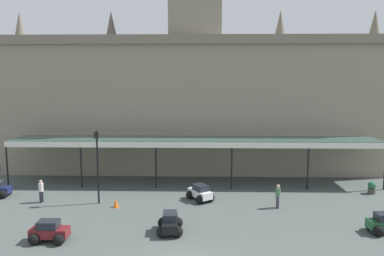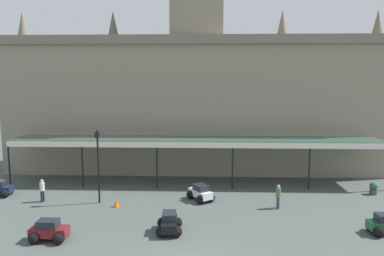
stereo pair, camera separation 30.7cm
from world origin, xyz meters
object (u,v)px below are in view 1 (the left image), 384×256
Objects in this scene: car_white_sedan at (200,194)px; pedestrian_near_entrance at (278,195)px; pedestrian_beside_cars at (41,190)px; planter_near_kerb at (372,187)px; car_black_sedan at (170,224)px; car_maroon_sedan at (50,233)px; traffic_cone at (116,203)px; victorian_lamppost at (97,159)px.

car_white_sedan is 5.59m from pedestrian_near_entrance.
pedestrian_beside_cars is 1.00× the size of pedestrian_near_entrance.
pedestrian_near_entrance is at bearing -156.69° from planter_near_kerb.
car_black_sedan is 2.19× the size of planter_near_kerb.
car_white_sedan is (8.27, 7.19, 0.00)m from car_maroon_sedan.
planter_near_kerb is (21.63, 9.13, -0.01)m from car_maroon_sedan.
car_black_sedan is 3.44× the size of traffic_cone.
pedestrian_near_entrance is (16.86, -0.76, 0.00)m from pedestrian_beside_cars.
traffic_cone is (-11.24, -0.15, -0.60)m from pedestrian_near_entrance.
pedestrian_beside_cars is at bearing 170.79° from traffic_cone.
victorian_lamppost is at bearing 138.12° from car_black_sedan.
car_white_sedan is 6.10m from traffic_cone.
victorian_lamppost is (0.99, 6.34, 2.77)m from car_maroon_sedan.
pedestrian_near_entrance is 12.89m from victorian_lamppost.
traffic_cone is at bearing -179.22° from pedestrian_near_entrance.
pedestrian_beside_cars reaches higher than car_white_sedan.
car_white_sedan is at bearing 6.68° from victorian_lamppost.
victorian_lamppost is at bearing -172.30° from planter_near_kerb.
car_white_sedan is 0.42× the size of victorian_lamppost.
car_maroon_sedan reaches higher than traffic_cone.
car_black_sedan is 0.93× the size of car_white_sedan.
planter_near_kerb is at bearing 8.25° from car_white_sedan.
pedestrian_beside_cars and pedestrian_near_entrance have the same top height.
car_maroon_sedan is at bearing -157.11° from planter_near_kerb.
pedestrian_beside_cars is 4.83m from victorian_lamppost.
pedestrian_near_entrance is (5.37, -1.51, 0.41)m from car_white_sedan.
pedestrian_beside_cars is 25.00m from planter_near_kerb.
car_white_sedan is 2.35× the size of planter_near_kerb.
victorian_lamppost is 5.53× the size of planter_near_kerb.
car_white_sedan reaches higher than planter_near_kerb.
car_white_sedan is 7.84m from victorian_lamppost.
pedestrian_near_entrance is (7.11, 4.32, 0.41)m from car_black_sedan.
traffic_cone is at bearing -29.62° from victorian_lamppost.
pedestrian_near_entrance is 11.25m from traffic_cone.
victorian_lamppost reaches higher than planter_near_kerb.
car_white_sedan is (1.74, 5.82, 0.00)m from car_black_sedan.
planter_near_kerb is (13.36, 1.94, -0.01)m from car_white_sedan.
car_maroon_sedan is 6.99m from victorian_lamppost.
planter_near_kerb is (15.10, 7.76, -0.01)m from car_black_sedan.
car_maroon_sedan is at bearing -63.43° from pedestrian_beside_cars.
pedestrian_near_entrance reaches higher than traffic_cone.
pedestrian_beside_cars is at bearing -176.28° from car_white_sedan.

